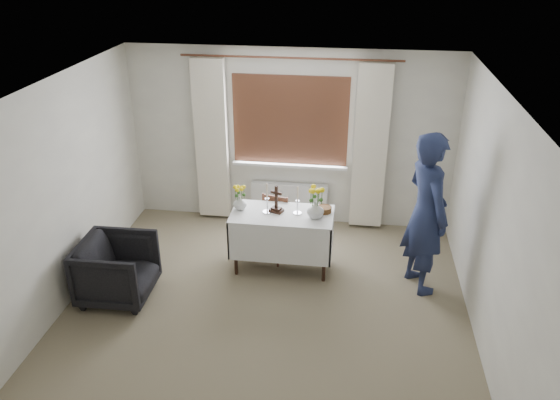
# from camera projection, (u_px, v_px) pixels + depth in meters

# --- Properties ---
(ground) EXTENTS (5.00, 5.00, 0.00)m
(ground) POSITION_uv_depth(u_px,v_px,m) (261.00, 326.00, 5.88)
(ground) COLOR gray
(ground) RESTS_ON ground
(altar_table) EXTENTS (1.24, 0.64, 0.76)m
(altar_table) POSITION_uv_depth(u_px,v_px,m) (282.00, 241.00, 6.77)
(altar_table) COLOR white
(altar_table) RESTS_ON ground
(wooden_chair) EXTENTS (0.46, 0.46, 0.83)m
(wooden_chair) POSITION_uv_depth(u_px,v_px,m) (270.00, 230.00, 6.95)
(wooden_chair) COLOR brown
(wooden_chair) RESTS_ON ground
(armchair) EXTENTS (0.82, 0.80, 0.73)m
(armchair) POSITION_uv_depth(u_px,v_px,m) (117.00, 269.00, 6.22)
(armchair) COLOR black
(armchair) RESTS_ON ground
(person) EXTENTS (0.71, 0.83, 1.93)m
(person) POSITION_uv_depth(u_px,v_px,m) (426.00, 213.00, 6.16)
(person) COLOR navy
(person) RESTS_ON ground
(radiator) EXTENTS (1.10, 0.10, 0.60)m
(radiator) POSITION_uv_depth(u_px,v_px,m) (289.00, 203.00, 7.91)
(radiator) COLOR silver
(radiator) RESTS_ON ground
(wooden_cross) EXTENTS (0.19, 0.16, 0.34)m
(wooden_cross) POSITION_uv_depth(u_px,v_px,m) (276.00, 199.00, 6.57)
(wooden_cross) COLOR black
(wooden_cross) RESTS_ON altar_table
(candlestick_left) EXTENTS (0.14, 0.14, 0.39)m
(candlestick_left) POSITION_uv_depth(u_px,v_px,m) (267.00, 198.00, 6.54)
(candlestick_left) COLOR silver
(candlestick_left) RESTS_ON altar_table
(candlestick_right) EXTENTS (0.11, 0.11, 0.36)m
(candlestick_right) POSITION_uv_depth(u_px,v_px,m) (298.00, 200.00, 6.52)
(candlestick_right) COLOR silver
(candlestick_right) RESTS_ON altar_table
(flower_vase_left) EXTENTS (0.18, 0.18, 0.17)m
(flower_vase_left) POSITION_uv_depth(u_px,v_px,m) (240.00, 203.00, 6.67)
(flower_vase_left) COLOR silver
(flower_vase_left) RESTS_ON altar_table
(flower_vase_right) EXTENTS (0.25, 0.25, 0.21)m
(flower_vase_right) POSITION_uv_depth(u_px,v_px,m) (315.00, 209.00, 6.46)
(flower_vase_right) COLOR silver
(flower_vase_right) RESTS_ON altar_table
(wicker_basket) EXTENTS (0.19, 0.19, 0.07)m
(wicker_basket) POSITION_uv_depth(u_px,v_px,m) (324.00, 209.00, 6.63)
(wicker_basket) COLOR brown
(wicker_basket) RESTS_ON altar_table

